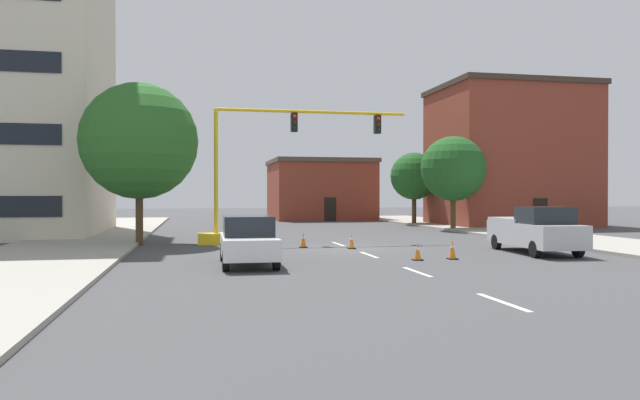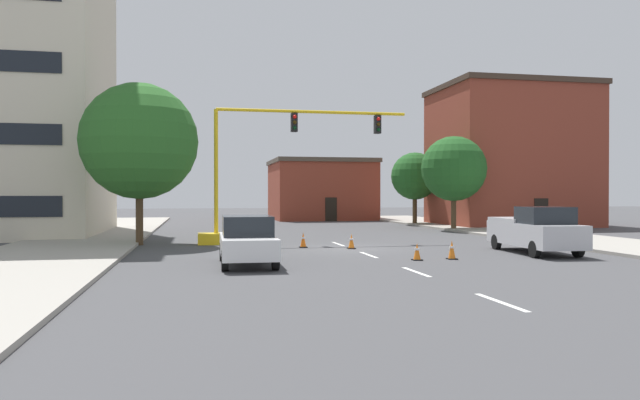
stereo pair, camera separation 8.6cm
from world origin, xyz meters
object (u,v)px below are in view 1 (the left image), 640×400
(sedan_white_near_left, at_px, (248,240))
(traffic_cone_roadside_a, at_px, (452,250))
(traffic_cone_roadside_b, at_px, (303,240))
(tree_right_far, at_px, (414,176))
(tree_right_mid, at_px, (453,169))
(tree_left_near, at_px, (139,141))
(traffic_cone_roadside_c, at_px, (418,252))
(pickup_truck_silver, at_px, (535,230))
(traffic_signal_gantry, at_px, (246,197))
(traffic_cone_roadside_d, at_px, (352,241))

(sedan_white_near_left, height_order, traffic_cone_roadside_a, sedan_white_near_left)
(sedan_white_near_left, height_order, traffic_cone_roadside_b, sedan_white_near_left)
(tree_right_far, distance_m, traffic_cone_roadside_a, 26.33)
(tree_right_mid, height_order, traffic_cone_roadside_b, tree_right_mid)
(tree_right_far, distance_m, tree_left_near, 25.68)
(sedan_white_near_left, bearing_deg, traffic_cone_roadside_a, 2.41)
(sedan_white_near_left, height_order, traffic_cone_roadside_c, sedan_white_near_left)
(tree_right_far, bearing_deg, pickup_truck_silver, -98.20)
(traffic_signal_gantry, height_order, traffic_cone_roadside_c, traffic_signal_gantry)
(sedan_white_near_left, bearing_deg, tree_right_far, 58.17)
(traffic_cone_roadside_c, bearing_deg, pickup_truck_silver, 14.67)
(traffic_cone_roadside_c, height_order, traffic_cone_roadside_d, traffic_cone_roadside_d)
(traffic_signal_gantry, distance_m, traffic_cone_roadside_c, 10.79)
(traffic_cone_roadside_a, bearing_deg, tree_left_near, 143.83)
(tree_left_near, distance_m, traffic_cone_roadside_b, 9.48)
(tree_left_near, distance_m, traffic_cone_roadside_a, 16.08)
(tree_right_far, xyz_separation_m, tree_left_near, (-20.19, -15.82, 1.13))
(traffic_cone_roadside_c, bearing_deg, tree_left_near, 140.19)
(pickup_truck_silver, height_order, traffic_cone_roadside_d, pickup_truck_silver)
(traffic_signal_gantry, relative_size, traffic_cone_roadside_d, 15.69)
(tree_right_far, distance_m, traffic_cone_roadside_b, 22.85)
(traffic_cone_roadside_c, bearing_deg, traffic_signal_gantry, 122.99)
(traffic_cone_roadside_d, bearing_deg, traffic_cone_roadside_a, -62.19)
(tree_right_mid, xyz_separation_m, traffic_cone_roadside_d, (-10.38, -12.00, -3.91))
(tree_left_near, bearing_deg, tree_right_mid, 21.72)
(sedan_white_near_left, bearing_deg, traffic_signal_gantry, 85.93)
(tree_left_near, xyz_separation_m, traffic_cone_roadside_c, (10.96, -9.14, -4.78))
(pickup_truck_silver, xyz_separation_m, traffic_cone_roadside_a, (-4.42, -1.46, -0.61))
(traffic_signal_gantry, bearing_deg, traffic_cone_roadside_c, -57.01)
(tree_right_mid, relative_size, traffic_cone_roadside_b, 9.13)
(traffic_signal_gantry, bearing_deg, tree_right_mid, 28.99)
(traffic_signal_gantry, distance_m, sedan_white_near_left, 9.29)
(sedan_white_near_left, bearing_deg, tree_left_near, 115.79)
(traffic_signal_gantry, distance_m, traffic_cone_roadside_b, 4.16)
(traffic_cone_roadside_b, bearing_deg, traffic_signal_gantry, 132.62)
(sedan_white_near_left, xyz_separation_m, traffic_cone_roadside_a, (7.86, 0.33, -0.53))
(traffic_signal_gantry, height_order, pickup_truck_silver, traffic_signal_gantry)
(traffic_cone_roadside_a, height_order, traffic_cone_roadside_b, traffic_cone_roadside_a)
(traffic_signal_gantry, xyz_separation_m, traffic_cone_roadside_d, (4.53, -3.74, -2.01))
(traffic_signal_gantry, bearing_deg, traffic_cone_roadside_b, -47.38)
(tree_left_near, relative_size, tree_right_mid, 1.22)
(pickup_truck_silver, distance_m, sedan_white_near_left, 12.41)
(traffic_signal_gantry, xyz_separation_m, tree_right_mid, (14.91, 8.26, 1.91))
(pickup_truck_silver, distance_m, traffic_cone_roadside_b, 10.29)
(tree_left_near, bearing_deg, pickup_truck_silver, -24.33)
(traffic_cone_roadside_d, bearing_deg, tree_left_near, 157.68)
(tree_left_near, bearing_deg, traffic_cone_roadside_b, -20.97)
(tree_right_mid, relative_size, sedan_white_near_left, 1.44)
(traffic_cone_roadside_b, distance_m, traffic_cone_roadside_d, 2.32)
(traffic_cone_roadside_a, distance_m, traffic_cone_roadside_c, 1.44)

